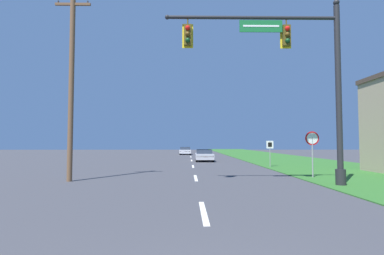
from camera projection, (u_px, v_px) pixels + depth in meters
grass_verge_right at (288, 160)px, 32.39m from camera, size 10.00×110.00×0.04m
road_center_line at (193, 166)px, 24.24m from camera, size 0.16×34.80×0.01m
signal_mast at (299, 73)px, 13.56m from camera, size 8.10×0.47×8.47m
car_ahead at (204, 155)px, 31.45m from camera, size 1.90×4.65×1.19m
far_car at (185, 151)px, 48.69m from camera, size 1.82×4.27×1.19m
stop_sign at (312, 144)px, 16.39m from camera, size 0.76×0.07×2.50m
route_sign_post at (270, 148)px, 23.53m from camera, size 0.55×0.06×2.03m
utility_pole_near at (71, 80)px, 15.13m from camera, size 1.80×0.26×9.92m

